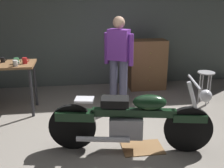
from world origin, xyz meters
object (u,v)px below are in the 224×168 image
at_px(motorcycle, 131,120).
at_px(mug_green_speckled, 16,61).
at_px(mug_black_matte, 3,60).
at_px(wooden_dresser, 147,65).
at_px(mug_white_ceramic, 16,63).
at_px(shop_stool, 206,79).
at_px(person_standing, 119,57).
at_px(mug_red_diner, 25,61).

height_order(motorcycle, mug_green_speckled, mug_green_speckled).
height_order(mug_green_speckled, mug_black_matte, mug_green_speckled).
xyz_separation_m(wooden_dresser, mug_white_ceramic, (-2.58, -1.19, 0.40)).
height_order(motorcycle, mug_white_ceramic, mug_white_ceramic).
distance_m(shop_stool, mug_white_ceramic, 3.46).
xyz_separation_m(motorcycle, mug_green_speckled, (-1.70, 1.52, 0.50)).
xyz_separation_m(person_standing, wooden_dresser, (0.80, 0.87, -0.38)).
height_order(shop_stool, mug_red_diner, mug_red_diner).
relative_size(motorcycle, shop_stool, 3.38).
height_order(motorcycle, person_standing, person_standing).
distance_m(wooden_dresser, mug_red_diner, 2.69).
height_order(shop_stool, mug_white_ceramic, mug_white_ceramic).
distance_m(motorcycle, person_standing, 1.74).
height_order(person_standing, mug_white_ceramic, person_standing).
bearing_deg(mug_green_speckled, shop_stool, -1.24).
height_order(person_standing, mug_black_matte, person_standing).
distance_m(mug_white_ceramic, mug_black_matte, 0.42).
bearing_deg(mug_black_matte, mug_green_speckled, -29.62).
bearing_deg(motorcycle, shop_stool, 50.35).
bearing_deg(mug_green_speckled, mug_red_diner, -1.02).
height_order(wooden_dresser, mug_red_diner, wooden_dresser).
bearing_deg(mug_black_matte, shop_stool, -3.41).
xyz_separation_m(person_standing, mug_white_ceramic, (-1.78, -0.32, 0.03)).
bearing_deg(mug_black_matte, motorcycle, -40.54).
height_order(shop_stool, wooden_dresser, wooden_dresser).
bearing_deg(wooden_dresser, person_standing, -132.45).
height_order(person_standing, shop_stool, person_standing).
xyz_separation_m(mug_green_speckled, mug_red_diner, (0.14, -0.00, 0.00)).
xyz_separation_m(shop_stool, mug_black_matte, (-3.70, 0.22, 0.45)).
bearing_deg(motorcycle, wooden_dresser, 81.27).
xyz_separation_m(motorcycle, shop_stool, (1.75, 1.45, 0.05)).
distance_m(shop_stool, mug_green_speckled, 3.48).
bearing_deg(mug_black_matte, mug_white_ceramic, -49.35).
relative_size(wooden_dresser, mug_green_speckled, 9.02).
relative_size(shop_stool, mug_white_ceramic, 5.72).
bearing_deg(person_standing, shop_stool, -157.08).
bearing_deg(person_standing, motorcycle, 117.10).
bearing_deg(motorcycle, mug_red_diner, 146.36).
bearing_deg(wooden_dresser, mug_green_speckled, -158.58).
bearing_deg(shop_stool, mug_black_matte, 176.59).
xyz_separation_m(motorcycle, wooden_dresser, (0.90, 2.54, 0.10)).
relative_size(motorcycle, mug_black_matte, 20.68).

